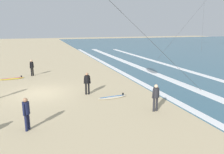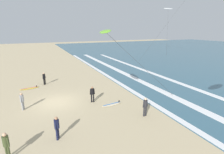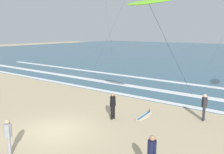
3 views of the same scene
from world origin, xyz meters
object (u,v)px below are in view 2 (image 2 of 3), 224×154
object	(u,v)px
surfer_foreground_main	(44,77)
surfboard_foreground_flat	(29,88)
surfer_left_far	(92,93)
surfer_mid_group	(145,105)
kite_lime_high_right	(105,32)
kite_white_far_left	(168,9)
surfer_background_far	(57,126)
surfer_right_near	(6,143)
surfer_left_near	(22,100)
surfboard_right_spare	(112,104)

from	to	relation	value
surfer_foreground_main	surfboard_foreground_flat	distance (m)	2.19
surfer_foreground_main	surfer_left_far	bearing A→B (deg)	26.46
surfer_foreground_main	surfboard_foreground_flat	size ratio (longest dim) A/B	0.74
surfer_mid_group	kite_lime_high_right	xyz separation A→B (m)	(-2.60, -2.35, 5.70)
surfer_foreground_main	kite_white_far_left	bearing A→B (deg)	116.41
surfer_left_far	surfer_background_far	distance (m)	6.04
kite_lime_high_right	kite_white_far_left	distance (m)	40.75
kite_lime_high_right	surfer_background_far	bearing A→B (deg)	-58.47
surfer_left_far	surfer_right_near	bearing A→B (deg)	-51.49
surfer_background_far	surfer_foreground_main	distance (m)	12.37
surfer_left_far	surfer_right_near	world-z (taller)	same
surfer_mid_group	surfboard_foreground_flat	distance (m)	14.26
surfer_mid_group	surfer_left_near	distance (m)	10.57
surfboard_foreground_flat	surfer_left_near	bearing A→B (deg)	-4.31
surfer_mid_group	surfboard_right_spare	distance (m)	3.59
surfer_background_far	surfer_right_near	distance (m)	2.79
surfer_right_near	surfer_background_far	bearing A→B (deg)	103.23
kite_lime_high_right	kite_white_far_left	bearing A→B (deg)	131.62
surfer_left_near	kite_lime_high_right	size ratio (longest dim) A/B	0.19
kite_lime_high_right	kite_white_far_left	xyz separation A→B (m)	(-26.81, 30.17, 5.61)
surfer_mid_group	kite_lime_high_right	bearing A→B (deg)	-137.91
surfer_left_near	surfboard_right_spare	size ratio (longest dim) A/B	0.74
surfer_right_near	surfboard_right_spare	xyz separation A→B (m)	(-3.94, 8.06, -0.91)
surfboard_foreground_flat	kite_white_far_left	distance (m)	42.53
surfer_right_near	kite_white_far_left	distance (m)	49.44
surfer_right_near	surfer_mid_group	bearing A→B (deg)	94.95
surfboard_foreground_flat	surfboard_right_spare	size ratio (longest dim) A/B	1.01
surfer_background_far	surfboard_right_spare	distance (m)	6.34
surfer_background_far	surfer_foreground_main	bearing A→B (deg)	179.85
surfboard_foreground_flat	kite_lime_high_right	xyz separation A→B (m)	(8.69, 6.31, 6.62)
surfer_mid_group	surfer_right_near	xyz separation A→B (m)	(0.83, -9.62, 0.00)
surfer_left_near	surfer_left_far	bearing A→B (deg)	81.15
surfboard_right_spare	kite_lime_high_right	xyz separation A→B (m)	(0.50, -0.78, 6.62)
surfer_background_far	surfboard_right_spare	bearing A→B (deg)	121.72
kite_white_far_left	surfer_left_near	bearing A→B (deg)	-56.94
surfer_left_near	surfer_right_near	bearing A→B (deg)	-4.76
surfer_left_near	surfer_right_near	world-z (taller)	same
surfer_left_far	kite_lime_high_right	size ratio (longest dim) A/B	0.19
surfer_foreground_main	kite_white_far_left	size ratio (longest dim) A/B	0.13
surfer_left_near	surfer_right_near	distance (m)	6.23
surfer_left_far	surfer_mid_group	world-z (taller)	same
surfer_left_far	kite_lime_high_right	xyz separation A→B (m)	(1.82, 0.67, 5.70)
surfer_mid_group	surfer_right_near	size ratio (longest dim) A/B	1.00
surfboard_foreground_flat	surfboard_right_spare	bearing A→B (deg)	40.91
surfer_left_near	surfer_foreground_main	xyz separation A→B (m)	(-6.80, 2.23, 0.00)
surfer_left_near	surfer_foreground_main	distance (m)	7.16
surfer_background_far	surfboard_foreground_flat	distance (m)	11.65
surfer_foreground_main	surfer_left_near	bearing A→B (deg)	-18.17
surfer_left_near	kite_white_far_left	world-z (taller)	kite_white_far_left
surfer_right_near	surfboard_foreground_flat	size ratio (longest dim) A/B	0.74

